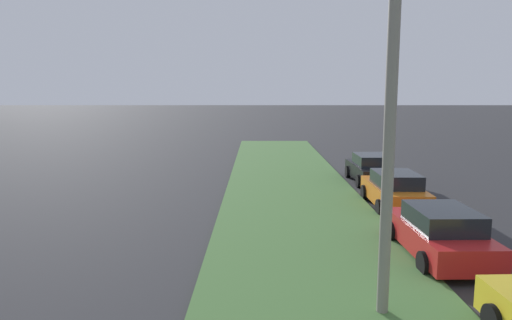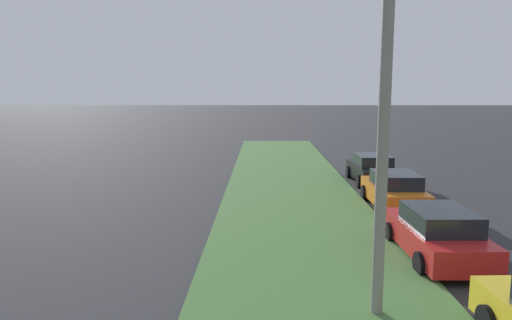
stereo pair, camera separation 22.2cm
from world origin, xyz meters
TOP-DOWN VIEW (x-y plane):
  - grass_median at (10.00, 6.51)m, footprint 60.00×6.00m
  - parked_car_red at (10.01, 2.89)m, footprint 4.34×2.09m
  - parked_car_orange at (15.75, 2.50)m, footprint 4.32×2.05m
  - parked_car_black at (20.99, 2.19)m, footprint 4.32×2.06m
  - streetlight at (6.41, 5.07)m, footprint 0.87×2.85m

SIDE VIEW (x-z plane):
  - grass_median at x=10.00m, z-range 0.00..0.12m
  - parked_car_red at x=10.01m, z-range -0.02..1.45m
  - parked_car_orange at x=15.75m, z-range -0.02..1.45m
  - parked_car_black at x=20.99m, z-range -0.02..1.45m
  - streetlight at x=6.41m, z-range 0.64..8.14m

